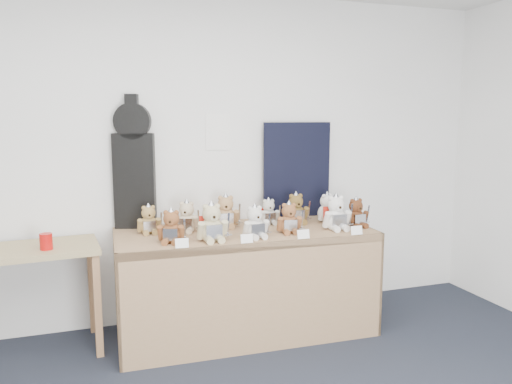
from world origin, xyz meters
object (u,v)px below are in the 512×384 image
object	(u,v)px
teddy_front_left	(212,224)
teddy_back_far_left	(149,221)
display_table	(248,255)
teddy_front_far_left	(171,228)
teddy_back_left	(187,218)
teddy_back_centre_right	(269,213)
side_table	(28,265)
teddy_front_centre	(255,223)
red_cup	(46,241)
teddy_back_right	(296,210)
teddy_back_end	(327,209)
guitar_case	(134,164)
teddy_front_right	(289,219)
teddy_front_far_right	(336,214)
teddy_back_centre_left	(226,213)
teddy_front_end	(356,214)

from	to	relation	value
teddy_front_left	teddy_back_far_left	distance (m)	0.55
display_table	teddy_front_far_left	xyz separation A→B (m)	(-0.60, -0.12, 0.28)
teddy_back_left	teddy_back_centre_right	xyz separation A→B (m)	(0.69, 0.06, -0.01)
side_table	teddy_front_centre	distance (m)	1.63
side_table	teddy_back_far_left	world-z (taller)	teddy_back_far_left
red_cup	teddy_back_far_left	world-z (taller)	teddy_back_far_left
display_table	teddy_back_right	xyz separation A→B (m)	(0.48, 0.19, 0.29)
side_table	teddy_back_end	bearing A→B (deg)	-4.86
teddy_front_far_left	teddy_back_left	distance (m)	0.34
guitar_case	teddy_back_far_left	size ratio (longest dim) A/B	4.27
display_table	teddy_front_right	world-z (taller)	teddy_front_right
red_cup	teddy_back_left	world-z (taller)	teddy_back_left
teddy_front_far_left	teddy_front_far_right	bearing A→B (deg)	17.74
teddy_back_centre_left	guitar_case	bearing A→B (deg)	173.24
teddy_front_end	red_cup	bearing A→B (deg)	170.02
teddy_front_far_right	teddy_back_end	world-z (taller)	teddy_front_far_right
teddy_back_centre_left	teddy_back_centre_right	xyz separation A→B (m)	(0.37, 0.01, -0.02)
teddy_front_far_right	teddy_front_end	size ratio (longest dim) A/B	1.17
teddy_front_far_right	teddy_front_centre	bearing A→B (deg)	-173.78
side_table	teddy_front_far_left	bearing A→B (deg)	-21.89
teddy_front_far_left	teddy_front_right	xyz separation A→B (m)	(0.90, 0.01, -0.00)
teddy_front_left	teddy_back_left	distance (m)	0.36
teddy_back_left	teddy_back_right	bearing A→B (deg)	23.45
teddy_back_right	display_table	bearing A→B (deg)	-156.32
teddy_back_far_left	teddy_front_far_left	bearing A→B (deg)	-71.23
teddy_front_far_left	teddy_front_end	world-z (taller)	same
guitar_case	teddy_back_centre_right	world-z (taller)	guitar_case
teddy_front_left	teddy_back_right	bearing A→B (deg)	22.67
teddy_front_end	teddy_back_far_left	xyz separation A→B (m)	(-1.60, 0.30, -0.01)
display_table	teddy_back_centre_left	world-z (taller)	teddy_back_centre_left
red_cup	teddy_front_centre	distance (m)	1.46
teddy_front_far_left	teddy_back_right	world-z (taller)	teddy_back_right
display_table	teddy_front_centre	bearing A→B (deg)	-87.68
teddy_back_centre_left	teddy_back_left	bearing A→B (deg)	-160.45
guitar_case	red_cup	world-z (taller)	guitar_case
teddy_front_far_right	side_table	bearing A→B (deg)	174.00
side_table	teddy_front_right	xyz separation A→B (m)	(1.87, -0.29, 0.27)
teddy_front_centre	teddy_back_left	world-z (taller)	teddy_front_centre
display_table	teddy_back_left	distance (m)	0.55
red_cup	teddy_front_right	world-z (taller)	teddy_front_right
teddy_front_far_left	teddy_back_centre_left	bearing A→B (deg)	53.24
display_table	teddy_back_far_left	bearing A→B (deg)	165.18
teddy_back_centre_left	teddy_back_right	size ratio (longest dim) A/B	1.04
teddy_front_end	teddy_back_right	xyz separation A→B (m)	(-0.40, 0.28, 0.01)
red_cup	teddy_front_end	bearing A→B (deg)	-4.39
display_table	teddy_front_end	world-z (taller)	teddy_front_end
side_table	teddy_back_centre_right	bearing A→B (deg)	-2.71
teddy_front_left	teddy_back_right	distance (m)	0.88
guitar_case	teddy_front_far_left	world-z (taller)	guitar_case
teddy_back_far_left	red_cup	bearing A→B (deg)	-170.89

